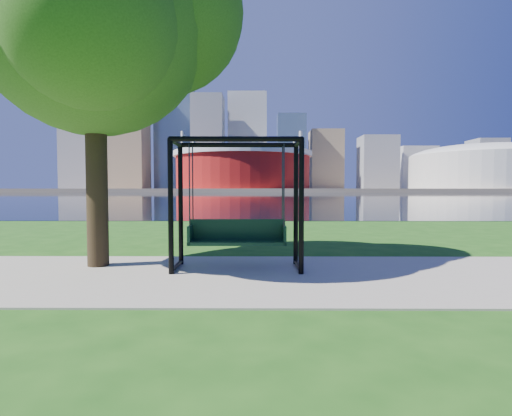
{
  "coord_description": "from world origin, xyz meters",
  "views": [
    {
      "loc": [
        -0.18,
        -7.61,
        1.57
      ],
      "look_at": [
        -0.24,
        0.0,
        1.22
      ],
      "focal_mm": 28.0,
      "sensor_mm": 36.0,
      "label": 1
    }
  ],
  "objects": [
    {
      "name": "park_tree",
      "position": [
        -3.49,
        0.43,
        5.05
      ],
      "size": [
        5.86,
        5.29,
        7.27
      ],
      "color": "black",
      "rests_on": "ground"
    },
    {
      "name": "swing",
      "position": [
        -0.6,
        0.12,
        1.22
      ],
      "size": [
        2.48,
        1.09,
        2.53
      ],
      "rotation": [
        0.0,
        0.0,
        0.01
      ],
      "color": "black",
      "rests_on": "ground"
    },
    {
      "name": "stadium",
      "position": [
        -10.0,
        235.0,
        14.23
      ],
      "size": [
        83.0,
        83.0,
        32.0
      ],
      "color": "maroon",
      "rests_on": "far_bank"
    },
    {
      "name": "far_bank",
      "position": [
        0.0,
        306.0,
        1.0
      ],
      "size": [
        900.0,
        228.0,
        2.0
      ],
      "primitive_type": "cube",
      "color": "#937F60",
      "rests_on": "ground"
    },
    {
      "name": "path",
      "position": [
        0.0,
        -0.5,
        0.01
      ],
      "size": [
        120.0,
        4.0,
        0.03
      ],
      "primitive_type": "cube",
      "color": "#9E937F",
      "rests_on": "ground"
    },
    {
      "name": "arena",
      "position": [
        135.0,
        235.0,
        15.87
      ],
      "size": [
        84.0,
        84.0,
        26.56
      ],
      "color": "beige",
      "rests_on": "far_bank"
    },
    {
      "name": "skyline",
      "position": [
        -4.27,
        319.39,
        35.89
      ],
      "size": [
        392.0,
        66.0,
        96.5
      ],
      "color": "gray",
      "rests_on": "far_bank"
    },
    {
      "name": "river",
      "position": [
        0.0,
        102.0,
        0.01
      ],
      "size": [
        900.0,
        180.0,
        0.02
      ],
      "primitive_type": "cube",
      "color": "black",
      "rests_on": "ground"
    },
    {
      "name": "ground",
      "position": [
        0.0,
        0.0,
        0.0
      ],
      "size": [
        900.0,
        900.0,
        0.0
      ],
      "primitive_type": "plane",
      "color": "#1E5114",
      "rests_on": "ground"
    }
  ]
}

